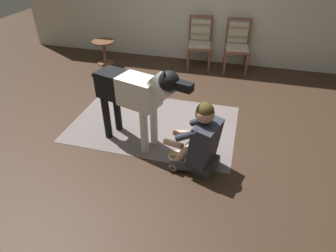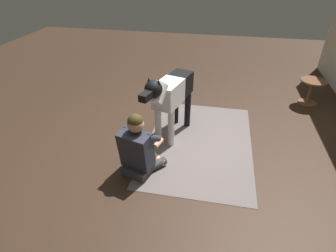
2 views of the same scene
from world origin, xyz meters
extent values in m
plane|color=#3A271B|center=(0.00, 0.00, 0.00)|extent=(13.16, 13.16, 0.00)
cube|color=#6C615F|center=(-0.02, 0.07, 0.00)|extent=(2.35, 1.56, 0.01)
cylinder|color=brown|center=(0.47, 2.15, 0.21)|extent=(0.04, 0.04, 0.42)
cylinder|color=brown|center=(0.06, 2.08, 0.21)|extent=(0.04, 0.04, 0.42)
cylinder|color=brown|center=(0.40, 2.56, 0.21)|extent=(0.04, 0.04, 0.42)
cylinder|color=brown|center=(-0.01, 2.50, 0.21)|extent=(0.04, 0.04, 0.42)
cube|color=brown|center=(0.23, 2.32, 0.44)|extent=(0.53, 0.53, 0.04)
cube|color=beige|center=(0.23, 2.32, 0.48)|extent=(0.48, 0.48, 0.04)
cylinder|color=brown|center=(0.40, 2.56, 0.72)|extent=(0.04, 0.04, 0.52)
cylinder|color=brown|center=(-0.01, 2.50, 0.72)|extent=(0.04, 0.04, 0.52)
cube|color=brown|center=(0.20, 2.53, 0.96)|extent=(0.46, 0.11, 0.04)
cube|color=beige|center=(0.20, 2.53, 0.71)|extent=(0.38, 0.11, 0.40)
cube|color=gray|center=(0.20, 2.53, 0.80)|extent=(0.39, 0.12, 0.06)
cube|color=gray|center=(0.20, 2.53, 0.62)|extent=(0.39, 0.12, 0.06)
cylinder|color=brown|center=(1.19, 2.14, 0.21)|extent=(0.04, 0.04, 0.42)
cylinder|color=brown|center=(0.78, 2.09, 0.21)|extent=(0.04, 0.04, 0.42)
cylinder|color=brown|center=(1.14, 2.55, 0.21)|extent=(0.04, 0.04, 0.42)
cylinder|color=brown|center=(0.73, 2.50, 0.21)|extent=(0.04, 0.04, 0.42)
cube|color=brown|center=(0.96, 2.32, 0.44)|extent=(0.51, 0.51, 0.04)
cube|color=beige|center=(0.96, 2.32, 0.48)|extent=(0.47, 0.47, 0.04)
cylinder|color=brown|center=(1.14, 2.55, 0.72)|extent=(0.04, 0.04, 0.52)
cylinder|color=brown|center=(0.73, 2.50, 0.72)|extent=(0.04, 0.04, 0.52)
cube|color=brown|center=(0.94, 2.53, 0.96)|extent=(0.46, 0.10, 0.04)
cube|color=beige|center=(0.94, 2.53, 0.71)|extent=(0.38, 0.09, 0.40)
cube|color=gray|center=(0.94, 2.53, 0.80)|extent=(0.39, 0.10, 0.06)
cube|color=gray|center=(0.94, 2.53, 0.62)|extent=(0.39, 0.10, 0.06)
cube|color=#3A3A3F|center=(0.85, -0.67, 0.06)|extent=(0.33, 0.39, 0.12)
cylinder|color=#3A3A3F|center=(0.65, -0.78, 0.07)|extent=(0.41, 0.17, 0.11)
cylinder|color=tan|center=(0.53, -0.67, 0.06)|extent=(0.16, 0.37, 0.09)
cylinder|color=#3A3A3F|center=(0.74, -0.48, 0.07)|extent=(0.37, 0.34, 0.11)
cylinder|color=tan|center=(0.58, -0.51, 0.06)|extent=(0.21, 0.37, 0.09)
cube|color=#2E3040|center=(0.82, -0.67, 0.38)|extent=(0.37, 0.46, 0.53)
cylinder|color=#2E3040|center=(0.64, -0.80, 0.53)|extent=(0.30, 0.16, 0.24)
cylinder|color=tan|center=(0.46, -0.69, 0.30)|extent=(0.27, 0.18, 0.12)
cylinder|color=#2E3040|center=(0.74, -0.46, 0.53)|extent=(0.30, 0.16, 0.24)
cylinder|color=tan|center=(0.53, -0.45, 0.30)|extent=(0.28, 0.11, 0.12)
sphere|color=tan|center=(0.80, -0.66, 0.74)|extent=(0.21, 0.21, 0.21)
sphere|color=#453919|center=(0.80, -0.66, 0.78)|extent=(0.19, 0.19, 0.19)
cylinder|color=white|center=(0.12, -0.35, 0.30)|extent=(0.10, 0.10, 0.60)
cylinder|color=white|center=(0.06, -0.56, 0.30)|extent=(0.10, 0.10, 0.60)
cylinder|color=black|center=(-0.46, -0.19, 0.30)|extent=(0.10, 0.10, 0.60)
cylinder|color=black|center=(-0.52, -0.39, 0.30)|extent=(0.10, 0.10, 0.60)
cube|color=white|center=(-0.03, -0.42, 0.77)|extent=(0.54, 0.43, 0.35)
cube|color=black|center=(-0.38, -0.32, 0.77)|extent=(0.48, 0.40, 0.33)
cylinder|color=white|center=(0.27, -0.51, 0.92)|extent=(0.39, 0.30, 0.34)
sphere|color=black|center=(0.37, -0.54, 1.02)|extent=(0.23, 0.23, 0.23)
cube|color=black|center=(0.55, -0.59, 1.00)|extent=(0.20, 0.15, 0.09)
cone|color=black|center=(0.38, -0.46, 1.10)|extent=(0.10, 0.10, 0.10)
cone|color=black|center=(0.34, -0.60, 1.10)|extent=(0.10, 0.10, 0.10)
cylinder|color=black|center=(-0.60, -0.26, 0.74)|extent=(0.31, 0.13, 0.20)
cylinder|color=silver|center=(0.50, -0.57, 0.01)|extent=(0.25, 0.25, 0.01)
cylinder|color=#E0BC71|center=(0.50, -0.59, 0.04)|extent=(0.19, 0.07, 0.05)
cylinder|color=#E0BC71|center=(0.50, -0.55, 0.04)|extent=(0.19, 0.07, 0.05)
cylinder|color=#9E4B2F|center=(0.50, -0.57, 0.04)|extent=(0.20, 0.06, 0.04)
cylinder|color=brown|center=(-1.70, 1.99, 0.23)|extent=(0.07, 0.07, 0.46)
cylinder|color=brown|center=(-1.70, 1.99, 0.01)|extent=(0.34, 0.34, 0.02)
cylinder|color=brown|center=(-1.70, 1.99, 0.47)|extent=(0.46, 0.46, 0.03)
camera|label=1|loc=(1.09, -3.24, 2.36)|focal=30.61mm
camera|label=2|loc=(3.40, 0.25, 2.47)|focal=29.00mm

